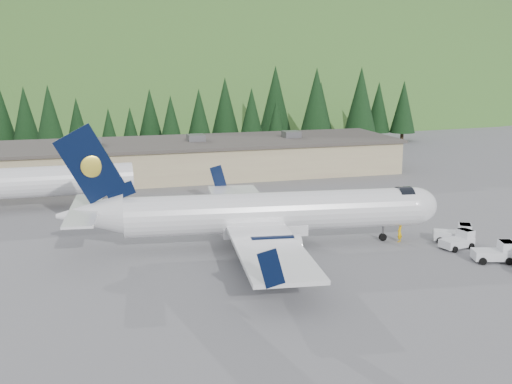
% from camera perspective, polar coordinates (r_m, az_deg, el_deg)
% --- Properties ---
extents(ground, '(600.00, 600.00, 0.00)m').
position_cam_1_polar(ground, '(60.95, 1.58, -4.82)').
color(ground, slate).
extents(airliner, '(36.05, 33.91, 11.96)m').
position_cam_1_polar(airliner, '(59.91, 0.61, -1.96)').
color(airliner, white).
rests_on(airliner, ground).
extents(second_airliner, '(27.50, 11.00, 10.05)m').
position_cam_1_polar(second_airliner, '(79.14, -21.03, 0.81)').
color(second_airliner, white).
rests_on(second_airliner, ground).
extents(baggage_tug_a, '(3.45, 2.48, 1.69)m').
position_cam_1_polar(baggage_tug_a, '(63.06, 17.61, -4.11)').
color(baggage_tug_a, silver).
rests_on(baggage_tug_a, ground).
extents(baggage_tug_b, '(3.83, 3.24, 1.83)m').
position_cam_1_polar(baggage_tug_b, '(64.89, 17.33, -3.58)').
color(baggage_tug_b, silver).
rests_on(baggage_tug_b, ground).
extents(terminal_building, '(71.00, 17.00, 6.10)m').
position_cam_1_polar(terminal_building, '(95.58, -8.28, 2.91)').
color(terminal_building, tan).
rests_on(terminal_building, ground).
extents(baggage_tug_d, '(3.78, 2.83, 1.83)m').
position_cam_1_polar(baggage_tug_d, '(60.10, 20.61, -5.06)').
color(baggage_tug_d, silver).
rests_on(baggage_tug_d, ground).
extents(ramp_worker, '(0.80, 0.78, 1.85)m').
position_cam_1_polar(ramp_worker, '(63.54, 12.64, -3.55)').
color(ramp_worker, '#FABC07').
rests_on(ramp_worker, ground).
extents(tree_line, '(112.69, 17.67, 14.37)m').
position_cam_1_polar(tree_line, '(117.55, -7.87, 7.05)').
color(tree_line, black).
rests_on(tree_line, ground).
extents(hills, '(614.00, 330.00, 300.00)m').
position_cam_1_polar(hills, '(290.33, -1.00, -8.09)').
color(hills, '#3E5E26').
rests_on(hills, ground).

